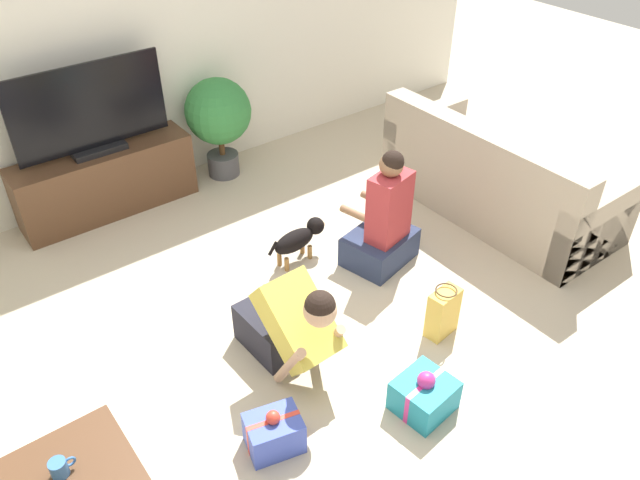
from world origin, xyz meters
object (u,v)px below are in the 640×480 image
at_px(person_kneeling, 289,325).
at_px(mug, 59,468).
at_px(tv, 90,114).
at_px(gift_bag_a, 443,312).
at_px(sofa_right, 496,181).
at_px(person_sitting, 384,225).
at_px(gift_box_a, 424,395).
at_px(potted_plant_back_right, 218,116).
at_px(tv_console, 106,181).
at_px(dog, 299,238).
at_px(gift_box_b, 274,433).

distance_m(person_kneeling, mug, 1.46).
xyz_separation_m(tv, gift_bag_a, (1.17, -2.76, -0.71)).
bearing_deg(sofa_right, mug, 99.72).
distance_m(tv, mug, 2.95).
bearing_deg(tv, person_kneeling, -85.19).
bearing_deg(person_kneeling, person_sitting, 19.02).
bearing_deg(gift_box_a, potted_plant_back_right, 81.68).
xyz_separation_m(person_kneeling, gift_bag_a, (0.97, -0.37, -0.17)).
relative_size(tv_console, gift_box_a, 4.19).
relative_size(tv, mug, 10.25).
distance_m(dog, gift_box_b, 1.70).
bearing_deg(person_sitting, person_kneeling, 7.92).
xyz_separation_m(potted_plant_back_right, gift_box_b, (-1.30, -2.78, -0.48)).
xyz_separation_m(dog, gift_bag_a, (0.28, -1.22, -0.02)).
relative_size(person_sitting, gift_box_a, 2.75).
bearing_deg(person_kneeling, gift_box_a, -62.08).
bearing_deg(dog, person_sitting, -133.99).
bearing_deg(tv_console, mug, -114.93).
bearing_deg(dog, gift_box_b, 134.97).
bearing_deg(gift_bag_a, person_sitting, 76.09).
bearing_deg(person_kneeling, tv_console, 92.92).
xyz_separation_m(sofa_right, gift_box_b, (-2.81, -0.84, -0.19)).
distance_m(sofa_right, person_sitting, 1.22).
xyz_separation_m(tv_console, person_kneeling, (0.20, -2.39, 0.07)).
distance_m(tv_console, person_kneeling, 2.40).
relative_size(tv_console, potted_plant_back_right, 1.57).
relative_size(gift_box_b, mug, 2.89).
relative_size(gift_bag_a, mug, 3.12).
distance_m(tv, potted_plant_back_right, 1.12).
bearing_deg(gift_box_b, mug, 169.93).
distance_m(tv_console, gift_bag_a, 3.00).
distance_m(person_kneeling, gift_box_a, 0.90).
bearing_deg(gift_box_a, sofa_right, 30.28).
height_order(tv_console, potted_plant_back_right, potted_plant_back_right).
height_order(person_kneeling, gift_box_a, person_kneeling).
bearing_deg(potted_plant_back_right, mug, -131.68).
xyz_separation_m(sofa_right, gift_box_a, (-1.96, -1.15, -0.19)).
distance_m(tv_console, mug, 2.93).
bearing_deg(person_sitting, tv, -67.71).
bearing_deg(dog, gift_bag_a, -171.46).
relative_size(person_kneeling, gift_box_b, 2.39).
relative_size(person_sitting, gift_bag_a, 2.57).
bearing_deg(mug, tv, 65.07).
bearing_deg(tv_console, person_kneeling, -85.19).
height_order(person_sitting, gift_bag_a, person_sitting).
relative_size(dog, gift_bag_a, 1.47).
xyz_separation_m(sofa_right, potted_plant_back_right, (-1.51, 1.95, 0.29)).
xyz_separation_m(person_sitting, dog, (-0.49, 0.40, -0.14)).
bearing_deg(gift_bag_a, dog, 103.12).
xyz_separation_m(sofa_right, tv, (-2.59, 2.00, 0.59)).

